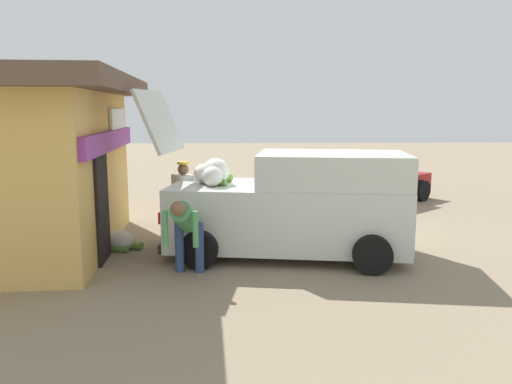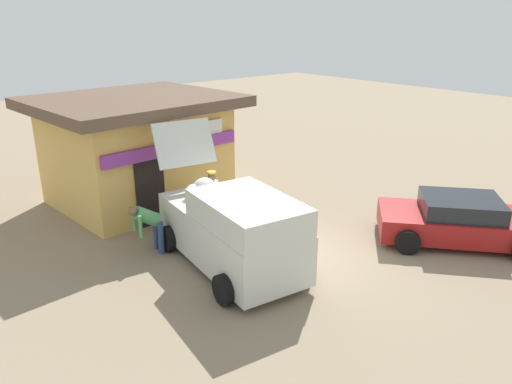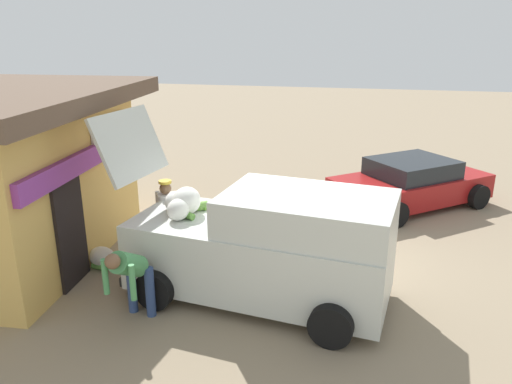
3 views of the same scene
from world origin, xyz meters
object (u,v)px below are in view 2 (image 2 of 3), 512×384
object	(u,v)px
storefront_bar	(137,148)
customer_bending	(149,222)
parked_sedan	(459,221)
delivery_van	(233,229)
paint_bucket	(265,200)
vendor_standing	(212,196)
unloaded_banana_pile	(176,214)

from	to	relation	value
storefront_bar	customer_bending	world-z (taller)	storefront_bar
storefront_bar	customer_bending	xyz separation A→B (m)	(-1.63, -3.59, -0.90)
storefront_bar	parked_sedan	world-z (taller)	storefront_bar
parked_sedan	customer_bending	world-z (taller)	customer_bending
customer_bending	parked_sedan	bearing A→B (deg)	-35.24
delivery_van	paint_bucket	world-z (taller)	delivery_van
parked_sedan	paint_bucket	bearing A→B (deg)	113.13
delivery_van	customer_bending	xyz separation A→B (m)	(-1.15, 1.88, -0.13)
vendor_standing	delivery_van	bearing A→B (deg)	-113.97
delivery_van	unloaded_banana_pile	distance (m)	3.43
parked_sedan	vendor_standing	xyz separation A→B (m)	(-4.39, 4.82, 0.37)
unloaded_banana_pile	parked_sedan	bearing A→B (deg)	-51.03
unloaded_banana_pile	paint_bucket	size ratio (longest dim) A/B	1.89
unloaded_banana_pile	paint_bucket	xyz separation A→B (m)	(2.66, -0.86, 0.04)
parked_sedan	unloaded_banana_pile	xyz separation A→B (m)	(-4.85, 6.00, -0.41)
parked_sedan	unloaded_banana_pile	size ratio (longest dim) A/B	5.37
delivery_van	paint_bucket	size ratio (longest dim) A/B	11.76
storefront_bar	paint_bucket	world-z (taller)	storefront_bar
delivery_van	customer_bending	size ratio (longest dim) A/B	3.76
vendor_standing	paint_bucket	distance (m)	2.33
parked_sedan	vendor_standing	bearing A→B (deg)	132.27
vendor_standing	paint_bucket	size ratio (longest dim) A/B	3.94
parked_sedan	unloaded_banana_pile	bearing A→B (deg)	128.97
storefront_bar	parked_sedan	xyz separation A→B (m)	(4.85, -8.17, -1.15)
storefront_bar	paint_bucket	size ratio (longest dim) A/B	14.24
parked_sedan	customer_bending	xyz separation A→B (m)	(-6.48, 4.58, 0.25)
unloaded_banana_pile	customer_bending	bearing A→B (deg)	-138.88
storefront_bar	vendor_standing	distance (m)	3.47
delivery_van	customer_bending	world-z (taller)	delivery_van
delivery_van	vendor_standing	world-z (taller)	delivery_van
vendor_standing	storefront_bar	bearing A→B (deg)	97.96
customer_bending	unloaded_banana_pile	world-z (taller)	customer_bending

